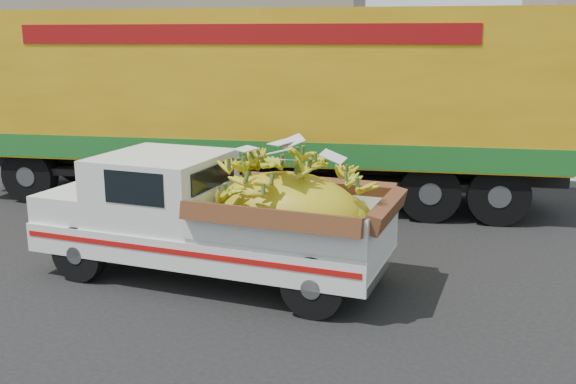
# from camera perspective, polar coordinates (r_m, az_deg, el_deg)

# --- Properties ---
(ground) EXTENTS (100.00, 100.00, 0.00)m
(ground) POSITION_cam_1_polar(r_m,az_deg,el_deg) (9.75, -5.93, -6.21)
(ground) COLOR black
(ground) RESTS_ON ground
(curb) EXTENTS (60.00, 0.25, 0.15)m
(curb) POSITION_cam_1_polar(r_m,az_deg,el_deg) (15.65, 0.38, 1.70)
(curb) COLOR gray
(curb) RESTS_ON ground
(sidewalk) EXTENTS (60.00, 4.00, 0.14)m
(sidewalk) POSITION_cam_1_polar(r_m,az_deg,el_deg) (17.68, 1.54, 3.06)
(sidewalk) COLOR gray
(sidewalk) RESTS_ON ground
(building_left) EXTENTS (18.00, 6.00, 5.00)m
(building_left) POSITION_cam_1_polar(r_m,az_deg,el_deg) (25.42, -14.79, 11.32)
(building_left) COLOR gray
(building_left) RESTS_ON ground
(pickup_truck) EXTENTS (5.10, 2.64, 1.70)m
(pickup_truck) POSITION_cam_1_polar(r_m,az_deg,el_deg) (8.73, -4.64, -2.23)
(pickup_truck) COLOR black
(pickup_truck) RESTS_ON ground
(semi_trailer) EXTENTS (12.01, 2.61, 3.80)m
(semi_trailer) POSITION_cam_1_polar(r_m,az_deg,el_deg) (13.03, -2.86, 8.41)
(semi_trailer) COLOR black
(semi_trailer) RESTS_ON ground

